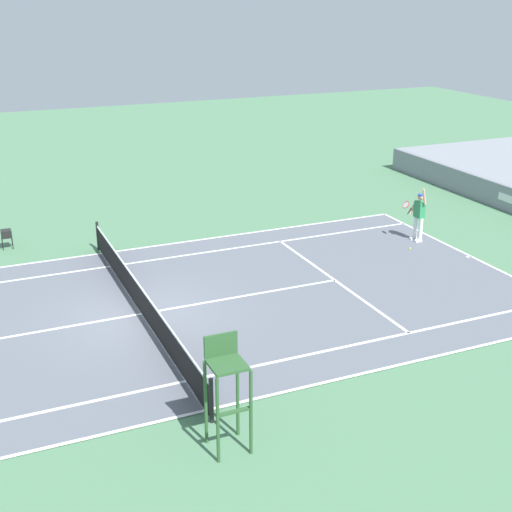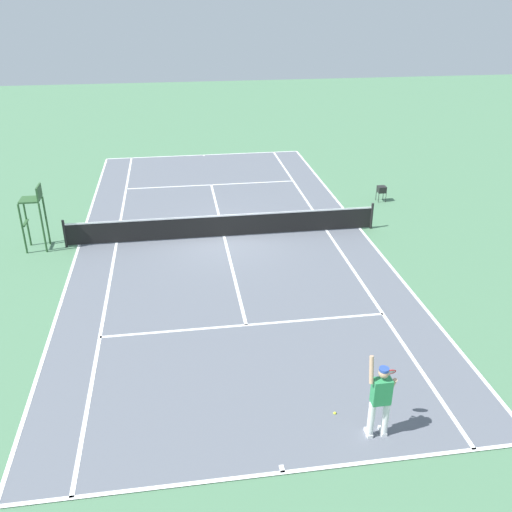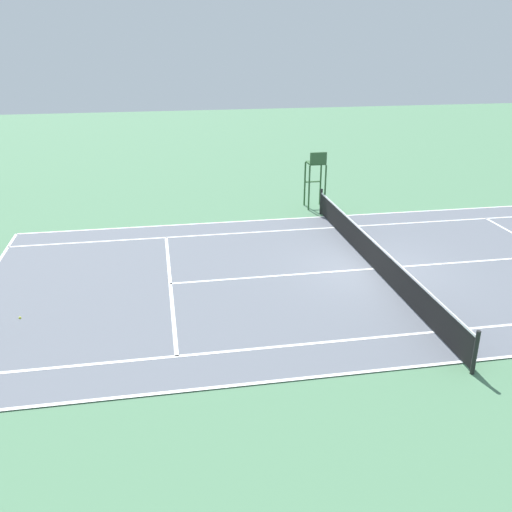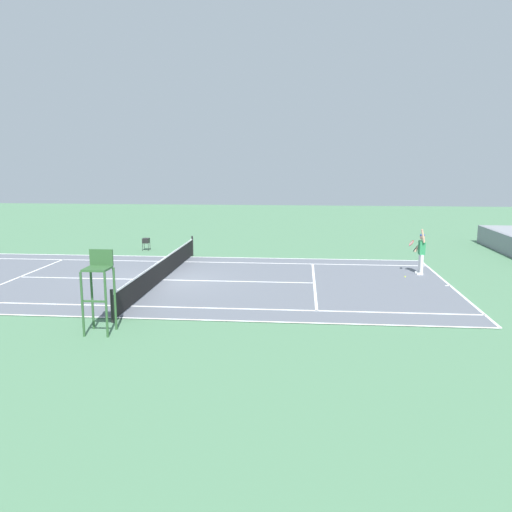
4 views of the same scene
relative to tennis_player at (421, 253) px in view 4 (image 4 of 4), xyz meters
The scene contains 7 objects.
ground_plane 11.42m from the tennis_player, 78.79° to the right, with size 80.00×80.00×0.00m, color #4C7A56.
court 11.41m from the tennis_player, 78.79° to the right, with size 11.08×23.88×0.03m.
net 11.38m from the tennis_player, 78.79° to the right, with size 11.98×0.10×1.07m.
tennis_player is the anchor object (origin of this frame).
tennis_ball 1.43m from the tennis_player, 47.65° to the right, with size 0.07×0.07×0.07m, color #D1E533.
umpire_chair 14.40m from the tennis_player, 50.84° to the right, with size 0.77×0.77×2.44m.
ball_hopper 15.10m from the tennis_player, 110.30° to the right, with size 0.36×0.36×0.70m.
Camera 4 is at (21.09, 5.88, 4.94)m, focal length 36.41 mm.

